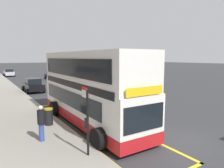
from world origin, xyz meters
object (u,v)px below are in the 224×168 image
double_decker_bus (89,90)px  parked_car_silver_ahead (9,73)px  bus_stop_sign (87,116)px  litter_bin (49,117)px  parked_car_black_distant (33,85)px  parked_car_navy_kerbside (52,75)px  pedestrian_further_back (41,122)px

double_decker_bus → parked_car_silver_ahead: size_ratio=2.43×
bus_stop_sign → parked_car_silver_ahead: bus_stop_sign is taller
double_decker_bus → litter_bin: (-2.38, 0.54, -1.42)m
bus_stop_sign → parked_car_black_distant: bus_stop_sign is taller
double_decker_bus → litter_bin: bearing=167.1°
bus_stop_sign → parked_car_silver_ahead: size_ratio=0.65×
parked_car_navy_kerbside → pedestrian_further_back: bearing=70.9°
bus_stop_sign → litter_bin: size_ratio=2.75×
double_decker_bus → pedestrian_further_back: double_decker_bus is taller
double_decker_bus → parked_car_silver_ahead: (-0.46, 38.13, -1.26)m
parked_car_navy_kerbside → pedestrian_further_back: size_ratio=2.44×
double_decker_bus → parked_car_navy_kerbside: double_decker_bus is taller
bus_stop_sign → litter_bin: bus_stop_sign is taller
parked_car_silver_ahead → parked_car_black_distant: same height
parked_car_silver_ahead → pedestrian_further_back: 39.87m
double_decker_bus → parked_car_silver_ahead: bearing=90.7°
parked_car_silver_ahead → pedestrian_further_back: (-2.86, -39.76, 0.28)m
parked_car_black_distant → parked_car_navy_kerbside: bearing=-116.2°
double_decker_bus → parked_car_navy_kerbside: bearing=78.3°
double_decker_bus → bus_stop_sign: size_ratio=3.72×
parked_car_navy_kerbside → litter_bin: bearing=71.4°
bus_stop_sign → pedestrian_further_back: bearing=117.3°
bus_stop_sign → parked_car_silver_ahead: 42.18m
bus_stop_sign → parked_car_silver_ahead: (1.63, 42.14, -0.95)m
bus_stop_sign → double_decker_bus: bearing=62.5°
litter_bin → parked_car_silver_ahead: bearing=87.1°
parked_car_black_distant → pedestrian_further_back: bearing=78.9°
double_decker_bus → pedestrian_further_back: 3.83m
parked_car_black_distant → pedestrian_further_back: (-2.90, -15.82, 0.28)m
bus_stop_sign → parked_car_black_distant: size_ratio=0.65×
parked_car_navy_kerbside → litter_bin: (-7.91, -26.11, -0.16)m
litter_bin → parked_car_black_distant: bearing=81.8°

